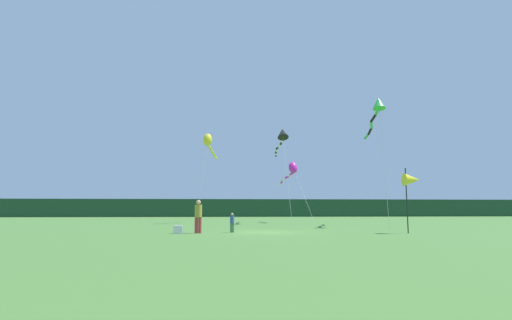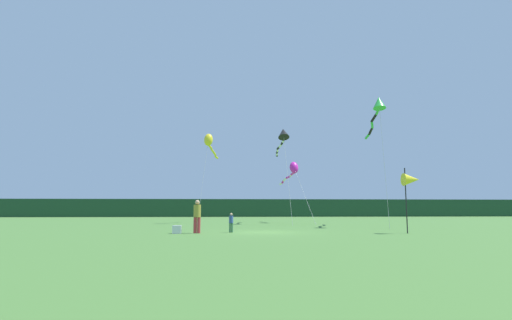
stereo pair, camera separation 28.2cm
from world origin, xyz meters
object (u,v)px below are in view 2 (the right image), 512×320
person_child (231,222)px  cooler_box (177,230)px  banner_flag_pole (411,180)px  kite_black (283,136)px  person_adult (197,215)px  kite_yellow (209,142)px  kite_magenta (293,170)px  kite_green (377,108)px

person_child → cooler_box: size_ratio=2.36×
banner_flag_pole → cooler_box: bearing=176.4°
person_child → kite_black: size_ratio=0.12×
kite_black → banner_flag_pole: bearing=-70.6°
person_adult → kite_yellow: 16.34m
person_child → banner_flag_pole: bearing=-9.1°
person_child → banner_flag_pole: 10.26m
person_child → kite_black: kite_black is taller
banner_flag_pole → kite_black: 15.99m
kite_magenta → kite_yellow: size_ratio=0.99×
person_child → kite_yellow: kite_yellow is taller
person_adult → kite_yellow: size_ratio=0.21×
kite_yellow → cooler_box: bearing=-93.8°
banner_flag_pole → kite_green: 9.87m
cooler_box → kite_magenta: kite_magenta is taller
cooler_box → kite_green: bearing=25.9°
banner_flag_pole → kite_black: bearing=109.4°
person_child → kite_yellow: 16.15m
person_child → person_adult: bearing=-164.3°
person_adult → cooler_box: size_ratio=3.90×
banner_flag_pole → kite_yellow: bearing=126.4°
person_adult → banner_flag_pole: (11.75, -1.05, 1.89)m
kite_magenta → cooler_box: bearing=-119.7°
cooler_box → banner_flag_pole: (12.80, -0.80, 2.68)m
cooler_box → kite_magenta: size_ratio=0.06×
person_child → kite_green: bearing=28.4°
cooler_box → kite_yellow: kite_yellow is taller
banner_flag_pole → kite_black: size_ratio=0.40×
kite_black → kite_yellow: bearing=165.8°
cooler_box → kite_green: 17.98m
cooler_box → kite_yellow: bearing=86.2°
person_adult → cooler_box: 1.34m
kite_yellow → banner_flag_pole: bearing=-53.6°
kite_green → kite_magenta: bearing=119.0°
person_child → kite_magenta: kite_magenta is taller
cooler_box → kite_black: (7.78, 13.50, 7.77)m
kite_yellow → kite_green: 15.62m
person_adult → kite_green: (13.08, 6.59, 7.97)m
person_adult → banner_flag_pole: 11.95m
person_child → cooler_box: (-2.92, -0.78, -0.39)m
kite_yellow → kite_green: kite_green is taller
person_adult → kite_black: bearing=63.1°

